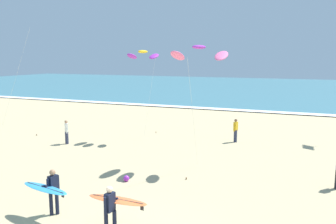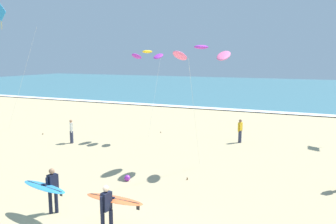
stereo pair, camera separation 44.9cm
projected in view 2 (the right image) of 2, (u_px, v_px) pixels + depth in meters
The scene contains 10 objects.
ocean_water at pixel (289, 89), 63.08m from camera, with size 160.00×60.00×0.08m, color teal.
shoreline_foam at pixel (262, 111), 36.29m from camera, with size 160.00×1.51×0.01m, color white.
surfer_lead at pixel (49, 187), 12.50m from camera, with size 2.19×1.05×1.71m.
surfer_trailing at pixel (110, 203), 11.12m from camera, with size 2.35×1.04×1.71m.
kite_diamond_cobalt_near at pixel (2, 16), 26.47m from camera, with size 4.76×0.71×9.72m.
kite_arc_golden_mid at pixel (147, 55), 23.39m from camera, with size 2.23×2.82×6.15m.
kite_arc_violet_far at pixel (201, 53), 17.32m from camera, with size 2.96×2.95×6.28m.
bystander_yellow_top at pixel (240, 131), 23.22m from camera, with size 0.27×0.48×1.59m.
bystander_white_top at pixel (71, 131), 23.08m from camera, with size 0.36×0.39×1.59m.
beach_ball at pixel (127, 178), 16.10m from camera, with size 0.28×0.28×0.28m, color purple.
Camera 2 is at (5.65, -7.94, 5.67)m, focal length 37.15 mm.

